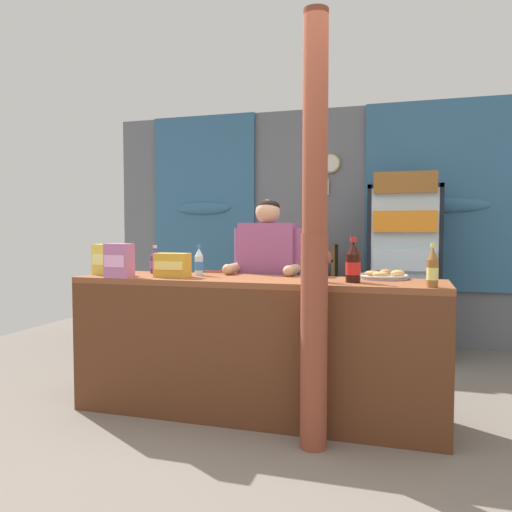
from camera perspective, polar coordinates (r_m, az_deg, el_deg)
ground_plane at (r=4.34m, az=3.85°, el=-14.24°), size 7.49×7.49×0.00m
back_wall_curtained at (r=5.88m, az=7.85°, el=3.83°), size 5.17×0.22×2.65m
stall_counter at (r=3.43m, az=-0.57°, el=-8.92°), size 2.53×0.58×0.95m
timber_post at (r=2.94m, az=6.62°, el=1.50°), size 0.18×0.16×2.53m
drink_fridge at (r=5.26m, az=16.37°, el=-0.21°), size 0.70×0.65×1.83m
bottle_shelf_rack at (r=5.57m, az=6.59°, el=-4.20°), size 0.48×0.28×1.12m
plastic_lawn_chair at (r=5.15m, az=-3.56°, el=-5.82°), size 0.55×0.55×0.86m
shopkeeper at (r=3.92m, az=1.29°, el=-1.75°), size 0.54×0.42×1.52m
soda_bottle_cola at (r=3.26m, az=10.89°, el=-0.81°), size 0.10×0.10×0.29m
soda_bottle_iced_tea at (r=3.10m, az=19.28°, el=-1.36°), size 0.07×0.07×0.26m
soda_bottle_grape_soda at (r=3.93m, az=-11.30°, el=-0.61°), size 0.08×0.08×0.21m
soda_bottle_water at (r=3.70m, az=-6.44°, el=-0.72°), size 0.06×0.06×0.22m
soda_bottle_lime_soda at (r=3.25m, az=7.14°, el=-1.22°), size 0.08×0.08×0.23m
snack_box_wafer at (r=3.64m, az=-15.16°, el=-0.51°), size 0.17×0.14×0.24m
snack_box_instant_noodle at (r=3.91m, az=-16.35°, el=-0.37°), size 0.21×0.12×0.22m
snack_box_choco_powder at (r=3.61m, az=-9.42°, el=-1.01°), size 0.24×0.13×0.17m
pastry_tray at (r=3.55m, az=14.13°, el=-2.17°), size 0.34×0.34×0.06m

